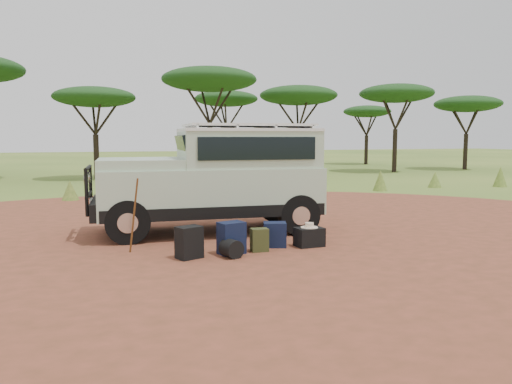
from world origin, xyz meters
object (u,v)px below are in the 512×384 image
object	(u,v)px
walking_staff	(134,216)
duffel_navy	(275,235)
backpack_olive	(259,240)
hard_case	(309,237)
backpack_navy	(231,238)
backpack_black	(189,243)
safari_vehicle	(217,180)

from	to	relation	value
walking_staff	duffel_navy	xyz separation A→B (m)	(2.72, -0.27, -0.47)
backpack_olive	hard_case	distance (m)	1.11
backpack_navy	duffel_navy	world-z (taller)	backpack_navy
backpack_black	hard_case	world-z (taller)	backpack_black
backpack_navy	safari_vehicle	bearing A→B (deg)	66.42
safari_vehicle	backpack_black	world-z (taller)	safari_vehicle
walking_staff	backpack_navy	size ratio (longest dim) A/B	2.41
walking_staff	backpack_navy	world-z (taller)	walking_staff
backpack_navy	hard_case	world-z (taller)	backpack_navy
backpack_navy	backpack_black	bearing A→B (deg)	170.44
hard_case	safari_vehicle	bearing A→B (deg)	117.84
backpack_black	backpack_navy	world-z (taller)	backpack_navy
backpack_olive	duffel_navy	world-z (taller)	duffel_navy
hard_case	backpack_black	bearing A→B (deg)	-179.09
backpack_olive	duffel_navy	bearing A→B (deg)	37.47
backpack_olive	duffel_navy	xyz separation A→B (m)	(0.42, 0.29, 0.02)
safari_vehicle	backpack_black	distance (m)	2.79
safari_vehicle	walking_staff	bearing A→B (deg)	-136.40
duffel_navy	backpack_navy	bearing A→B (deg)	-144.96
safari_vehicle	backpack_black	bearing A→B (deg)	-111.57
safari_vehicle	backpack_olive	world-z (taller)	safari_vehicle
backpack_black	backpack_olive	size ratio (longest dim) A/B	1.31
backpack_navy	hard_case	xyz separation A→B (m)	(1.67, 0.14, -0.11)
walking_staff	backpack_olive	bearing A→B (deg)	-40.52
duffel_navy	hard_case	xyz separation A→B (m)	(0.68, -0.18, -0.06)
walking_staff	backpack_olive	distance (m)	2.42
backpack_black	hard_case	xyz separation A→B (m)	(2.49, 0.24, -0.10)
safari_vehicle	walking_staff	world-z (taller)	safari_vehicle
safari_vehicle	backpack_black	size ratio (longest dim) A/B	8.88
safari_vehicle	hard_case	bearing A→B (deg)	-54.06
backpack_olive	backpack_navy	bearing A→B (deg)	-173.24
safari_vehicle	duffel_navy	world-z (taller)	safari_vehicle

